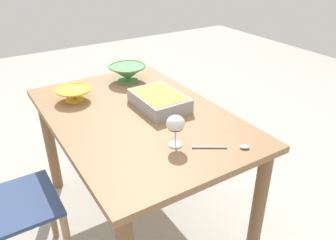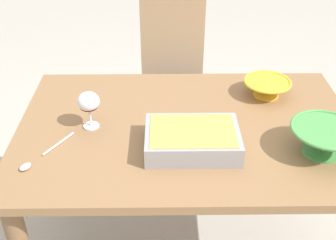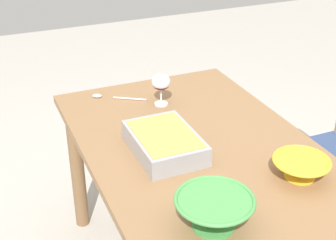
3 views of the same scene
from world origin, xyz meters
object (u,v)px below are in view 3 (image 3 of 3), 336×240
at_px(small_bowl, 301,167).
at_px(serving_spoon, 108,97).
at_px(dining_table, 196,167).
at_px(casserole_dish, 165,142).
at_px(mixing_bowl, 214,211).
at_px(wine_glass, 162,83).

distance_m(small_bowl, serving_spoon, 0.97).
height_order(dining_table, small_bowl, small_bowl).
bearing_deg(casserole_dish, small_bowl, -132.59).
bearing_deg(serving_spoon, dining_table, -159.17).
distance_m(mixing_bowl, serving_spoon, 0.99).
xyz_separation_m(wine_glass, small_bowl, (-0.72, -0.22, -0.06)).
height_order(dining_table, wine_glass, wine_glass).
relative_size(dining_table, casserole_dish, 3.95).
height_order(mixing_bowl, serving_spoon, mixing_bowl).
bearing_deg(dining_table, mixing_bowl, 159.64).
distance_m(wine_glass, casserole_dish, 0.41).
bearing_deg(small_bowl, serving_spoon, 26.09).
xyz_separation_m(wine_glass, mixing_bowl, (-0.83, 0.18, -0.05)).
bearing_deg(wine_glass, small_bowl, -162.69).
xyz_separation_m(mixing_bowl, serving_spoon, (0.99, 0.03, -0.05)).
xyz_separation_m(casserole_dish, small_bowl, (-0.34, -0.37, -0.00)).
bearing_deg(small_bowl, casserole_dish, 47.41).
distance_m(casserole_dish, small_bowl, 0.50).
relative_size(wine_glass, casserole_dish, 0.45).
bearing_deg(mixing_bowl, wine_glass, -11.91).
height_order(casserole_dish, serving_spoon, casserole_dish).
height_order(casserole_dish, small_bowl, casserole_dish).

